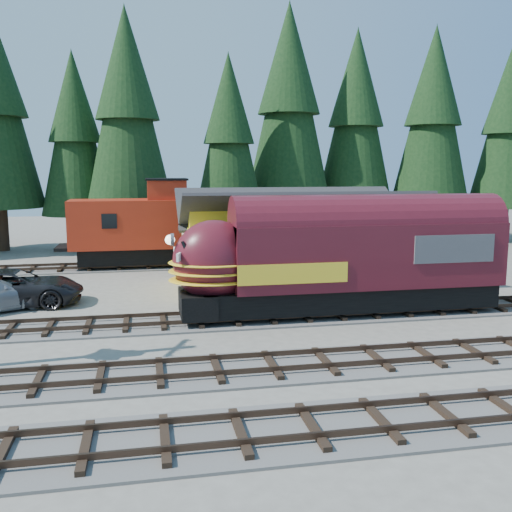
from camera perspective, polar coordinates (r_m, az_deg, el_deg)
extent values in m
plane|color=#6B665B|center=(21.86, 11.37, -8.49)|extent=(120.00, 120.00, 0.00)
cube|color=#4C4947|center=(37.84, -13.76, -1.13)|extent=(32.00, 3.20, 0.08)
cube|color=#38281E|center=(37.10, -13.82, -1.00)|extent=(32.00, 0.08, 0.16)
cube|color=#38281E|center=(38.52, -13.73, -0.64)|extent=(32.00, 0.08, 0.16)
cube|color=gold|center=(31.20, 4.14, 0.09)|extent=(12.00, 6.00, 3.40)
cube|color=yellow|center=(30.92, 4.19, 4.53)|extent=(11.88, 3.30, 1.44)
cube|color=white|center=(29.13, -6.87, 0.42)|extent=(0.06, 2.40, 0.60)
cone|color=black|center=(46.84, -17.65, 11.63)|extent=(5.51, 5.51, 12.54)
cone|color=black|center=(44.51, -12.74, 14.18)|extent=(6.54, 6.54, 14.90)
cone|color=black|center=(44.71, -2.74, 12.02)|extent=(5.43, 5.43, 12.37)
cone|color=black|center=(48.49, 3.31, 15.02)|extent=(7.10, 7.10, 16.17)
cone|color=black|center=(51.08, 9.97, 13.54)|extent=(6.53, 6.53, 14.87)
cone|color=black|center=(51.81, 17.28, 13.24)|extent=(6.55, 6.55, 14.92)
cone|color=black|center=(53.79, 23.99, 11.90)|extent=(6.09, 6.09, 13.86)
cube|color=black|center=(25.46, 9.33, -4.00)|extent=(13.05, 2.34, 1.01)
cube|color=#4E111B|center=(25.38, 10.99, 0.23)|extent=(11.91, 2.75, 2.75)
ellipsoid|color=#4E111B|center=(23.73, -4.17, -0.46)|extent=(3.48, 2.69, 3.39)
cube|color=#38383A|center=(26.79, 17.75, 1.11)|extent=(3.66, 2.81, 1.19)
sphere|color=white|center=(23.45, -8.60, 1.62)|extent=(0.40, 0.40, 0.40)
cube|color=black|center=(37.67, -10.33, 0.17)|extent=(9.17, 2.36, 1.02)
cube|color=#9F2410|center=(37.42, -10.41, 3.25)|extent=(10.19, 2.95, 3.06)
cube|color=#9F2410|center=(37.30, -8.93, 6.57)|extent=(2.45, 2.24, 1.22)
imported|color=black|center=(29.04, -23.00, -2.95)|extent=(6.26, 2.98, 1.72)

